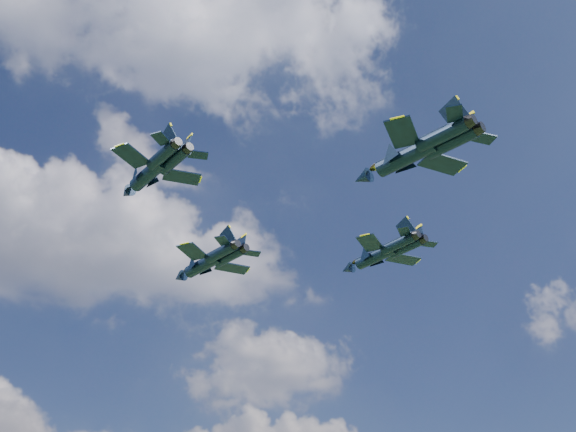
% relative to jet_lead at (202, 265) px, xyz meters
% --- Properties ---
extents(jet_lead, '(12.11, 14.96, 3.74)m').
position_rel_jet_lead_xyz_m(jet_lead, '(0.00, 0.00, 0.00)').
color(jet_lead, black).
extents(jet_left, '(9.93, 13.30, 3.24)m').
position_rel_jet_lead_xyz_m(jet_left, '(-7.36, -25.57, -2.72)').
color(jet_left, black).
extents(jet_right, '(11.45, 14.62, 3.62)m').
position_rel_jet_lead_xyz_m(jet_right, '(23.24, -6.66, -0.07)').
color(jet_right, black).
extents(jet_slot, '(13.30, 15.56, 3.96)m').
position_rel_jet_lead_xyz_m(jet_slot, '(19.50, -31.49, -1.45)').
color(jet_slot, black).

